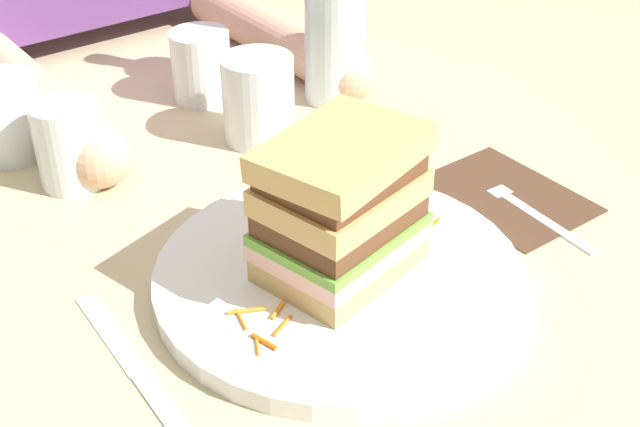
% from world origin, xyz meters
% --- Properties ---
extents(ground_plane, '(3.00, 3.00, 0.00)m').
position_xyz_m(ground_plane, '(0.00, 0.00, 0.00)').
color(ground_plane, '#C6B289').
extents(main_plate, '(0.30, 0.30, 0.02)m').
position_xyz_m(main_plate, '(-0.02, -0.00, 0.01)').
color(main_plate, white).
rests_on(main_plate, ground_plane).
extents(sandwich, '(0.14, 0.12, 0.13)m').
position_xyz_m(sandwich, '(-0.02, -0.00, 0.08)').
color(sandwich, tan).
rests_on(sandwich, main_plate).
extents(carrot_shred_0, '(0.01, 0.02, 0.00)m').
position_xyz_m(carrot_shred_0, '(-0.12, -0.01, 0.02)').
color(carrot_shred_0, orange).
rests_on(carrot_shred_0, main_plate).
extents(carrot_shred_1, '(0.02, 0.01, 0.00)m').
position_xyz_m(carrot_shred_1, '(-0.09, -0.01, 0.02)').
color(carrot_shred_1, orange).
rests_on(carrot_shred_1, main_plate).
extents(carrot_shred_2, '(0.02, 0.01, 0.00)m').
position_xyz_m(carrot_shred_2, '(-0.10, -0.03, 0.02)').
color(carrot_shred_2, orange).
rests_on(carrot_shred_2, main_plate).
extents(carrot_shred_3, '(0.01, 0.02, 0.00)m').
position_xyz_m(carrot_shred_3, '(-0.12, -0.04, 0.02)').
color(carrot_shred_3, orange).
rests_on(carrot_shred_3, main_plate).
extents(carrot_shred_4, '(0.03, 0.02, 0.00)m').
position_xyz_m(carrot_shred_4, '(-0.11, -0.00, 0.02)').
color(carrot_shred_4, orange).
rests_on(carrot_shred_4, main_plate).
extents(carrot_shred_5, '(0.01, 0.02, 0.00)m').
position_xyz_m(carrot_shred_5, '(-0.12, -0.04, 0.02)').
color(carrot_shred_5, orange).
rests_on(carrot_shred_5, main_plate).
extents(carrot_shred_6, '(0.01, 0.02, 0.00)m').
position_xyz_m(carrot_shred_6, '(0.09, 0.02, 0.02)').
color(carrot_shred_6, orange).
rests_on(carrot_shred_6, main_plate).
extents(carrot_shred_7, '(0.02, 0.00, 0.00)m').
position_xyz_m(carrot_shred_7, '(0.07, 0.04, 0.02)').
color(carrot_shred_7, orange).
rests_on(carrot_shred_7, main_plate).
extents(carrot_shred_8, '(0.02, 0.01, 0.00)m').
position_xyz_m(carrot_shred_8, '(0.08, 0.00, 0.02)').
color(carrot_shred_8, orange).
rests_on(carrot_shred_8, main_plate).
extents(carrot_shred_9, '(0.02, 0.02, 0.00)m').
position_xyz_m(carrot_shred_9, '(0.06, -0.00, 0.02)').
color(carrot_shred_9, orange).
rests_on(carrot_shred_9, main_plate).
extents(carrot_shred_10, '(0.01, 0.03, 0.00)m').
position_xyz_m(carrot_shred_10, '(0.09, 0.03, 0.02)').
color(carrot_shred_10, orange).
rests_on(carrot_shred_10, main_plate).
extents(carrot_shred_11, '(0.02, 0.02, 0.00)m').
position_xyz_m(carrot_shred_11, '(0.06, 0.01, 0.02)').
color(carrot_shred_11, orange).
rests_on(carrot_shred_11, main_plate).
extents(carrot_shred_12, '(0.01, 0.02, 0.00)m').
position_xyz_m(carrot_shred_12, '(0.09, 0.03, 0.02)').
color(carrot_shred_12, orange).
rests_on(carrot_shred_12, main_plate).
extents(carrot_shred_13, '(0.03, 0.01, 0.00)m').
position_xyz_m(carrot_shred_13, '(0.05, 0.01, 0.02)').
color(carrot_shred_13, orange).
rests_on(carrot_shred_13, main_plate).
extents(carrot_shred_14, '(0.01, 0.03, 0.00)m').
position_xyz_m(carrot_shred_14, '(0.07, 0.01, 0.02)').
color(carrot_shred_14, orange).
rests_on(carrot_shred_14, main_plate).
extents(carrot_shred_15, '(0.03, 0.01, 0.00)m').
position_xyz_m(carrot_shred_15, '(0.08, 0.03, 0.02)').
color(carrot_shred_15, orange).
rests_on(carrot_shred_15, main_plate).
extents(napkin_dark, '(0.11, 0.15, 0.00)m').
position_xyz_m(napkin_dark, '(0.19, 0.01, 0.00)').
color(napkin_dark, '#4C3323').
rests_on(napkin_dark, ground_plane).
extents(fork, '(0.03, 0.17, 0.00)m').
position_xyz_m(fork, '(0.19, -0.01, 0.00)').
color(fork, silver).
rests_on(fork, napkin_dark).
extents(knife, '(0.03, 0.20, 0.00)m').
position_xyz_m(knife, '(-0.19, 0.00, 0.00)').
color(knife, silver).
rests_on(knife, ground_plane).
extents(juice_glass, '(0.07, 0.07, 0.09)m').
position_xyz_m(juice_glass, '(0.07, 0.25, 0.04)').
color(juice_glass, white).
rests_on(juice_glass, ground_plane).
extents(empty_tumbler_0, '(0.06, 0.06, 0.08)m').
position_xyz_m(empty_tumbler_0, '(-0.12, 0.28, 0.04)').
color(empty_tumbler_0, silver).
rests_on(empty_tumbler_0, ground_plane).
extents(empty_tumbler_1, '(0.07, 0.07, 0.08)m').
position_xyz_m(empty_tumbler_1, '(-0.15, 0.37, 0.04)').
color(empty_tumbler_1, silver).
rests_on(empty_tumbler_1, ground_plane).
extents(empty_tumbler_2, '(0.07, 0.07, 0.08)m').
position_xyz_m(empty_tumbler_2, '(0.07, 0.37, 0.04)').
color(empty_tumbler_2, silver).
rests_on(empty_tumbler_2, ground_plane).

